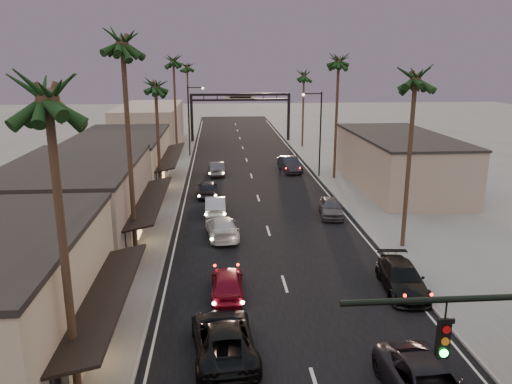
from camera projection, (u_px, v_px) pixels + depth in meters
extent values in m
plane|color=slate|center=(256.00, 190.00, 48.13)|extent=(200.00, 200.00, 0.00)
cube|color=black|center=(252.00, 178.00, 52.95)|extent=(14.00, 120.00, 0.02)
cube|color=slate|center=(168.00, 166.00, 58.97)|extent=(5.00, 92.00, 0.12)
cube|color=slate|center=(326.00, 163.00, 60.40)|extent=(5.00, 92.00, 0.12)
cube|color=gray|center=(76.00, 207.00, 32.96)|extent=(8.00, 14.00, 5.50)
cube|color=beige|center=(121.00, 162.00, 48.44)|extent=(8.00, 16.00, 5.00)
cube|color=gray|center=(150.00, 127.00, 70.48)|extent=(8.00, 20.00, 6.00)
cube|color=gray|center=(399.00, 162.00, 48.55)|extent=(8.00, 18.00, 5.00)
cylinder|color=black|center=(511.00, 297.00, 12.00)|extent=(8.40, 0.16, 0.16)
cube|color=black|center=(443.00, 339.00, 12.15)|extent=(0.28, 0.22, 1.00)
cube|color=black|center=(192.00, 119.00, 75.59)|extent=(0.40, 0.40, 7.00)
cube|color=black|center=(289.00, 118.00, 76.71)|extent=(0.40, 0.40, 7.00)
cube|color=black|center=(240.00, 95.00, 75.23)|extent=(15.20, 0.35, 0.35)
cube|color=black|center=(240.00, 100.00, 75.43)|extent=(15.20, 0.30, 0.30)
cube|color=beige|center=(240.00, 97.00, 75.31)|extent=(4.20, 0.12, 1.00)
cylinder|color=black|center=(320.00, 135.00, 52.34)|extent=(0.16, 0.16, 9.00)
cylinder|color=black|center=(312.00, 94.00, 51.17)|extent=(2.00, 0.12, 0.12)
sphere|color=#FFD899|center=(303.00, 95.00, 51.12)|extent=(0.30, 0.30, 0.30)
cylinder|color=black|center=(189.00, 122.00, 63.79)|extent=(0.16, 0.16, 9.00)
cylinder|color=black|center=(196.00, 87.00, 62.76)|extent=(2.00, 0.12, 0.12)
sphere|color=#FFD899|center=(203.00, 88.00, 62.85)|extent=(0.30, 0.30, 0.30)
cylinder|color=#38281C|center=(66.00, 271.00, 16.20)|extent=(0.28, 0.28, 11.00)
sphere|color=black|center=(45.00, 79.00, 14.64)|extent=(3.20, 3.20, 3.20)
cylinder|color=#38281C|center=(130.00, 162.00, 28.47)|extent=(0.28, 0.28, 13.00)
sphere|color=black|center=(121.00, 32.00, 26.66)|extent=(3.20, 3.20, 3.20)
cylinder|color=#38281C|center=(159.00, 147.00, 42.35)|extent=(0.28, 0.28, 10.00)
sphere|color=black|center=(155.00, 79.00, 40.92)|extent=(3.20, 3.20, 3.20)
cylinder|color=#38281C|center=(175.00, 112.00, 60.41)|extent=(0.28, 0.28, 12.00)
sphere|color=black|center=(173.00, 56.00, 58.72)|extent=(3.20, 3.20, 3.20)
cylinder|color=#38281C|center=(408.00, 167.00, 31.95)|extent=(0.28, 0.28, 11.00)
sphere|color=black|center=(416.00, 69.00, 30.39)|extent=(3.20, 3.20, 3.20)
cylinder|color=#38281C|center=(336.00, 122.00, 51.10)|extent=(0.28, 0.28, 12.00)
sphere|color=black|center=(339.00, 55.00, 49.41)|extent=(3.20, 3.20, 3.20)
cylinder|color=#38281C|center=(303.00, 112.00, 70.63)|extent=(0.28, 0.28, 10.00)
sphere|color=black|center=(304.00, 72.00, 69.20)|extent=(3.20, 3.20, 3.20)
cylinder|color=#38281C|center=(188.00, 101.00, 82.72)|extent=(0.28, 0.28, 11.00)
sphere|color=black|center=(187.00, 63.00, 81.16)|extent=(3.20, 3.20, 3.20)
imported|color=maroon|center=(227.00, 283.00, 26.37)|extent=(1.77, 4.24, 1.44)
imported|color=black|center=(224.00, 338.00, 21.03)|extent=(3.01, 5.72, 1.53)
imported|color=#ABABB0|center=(215.00, 205.00, 40.37)|extent=(1.62, 4.55, 1.50)
imported|color=silver|center=(222.00, 227.00, 35.11)|extent=(2.57, 5.21, 1.46)
imported|color=black|center=(208.00, 189.00, 45.62)|extent=(1.81, 4.39, 1.49)
imported|color=#414145|center=(216.00, 168.00, 54.23)|extent=(1.86, 4.58, 1.48)
imported|color=black|center=(402.00, 278.00, 26.90)|extent=(2.54, 5.28, 1.48)
imported|color=#47484C|center=(331.00, 207.00, 39.85)|extent=(2.24, 4.47, 1.46)
imported|color=black|center=(290.00, 164.00, 55.76)|extent=(2.34, 5.22, 1.66)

